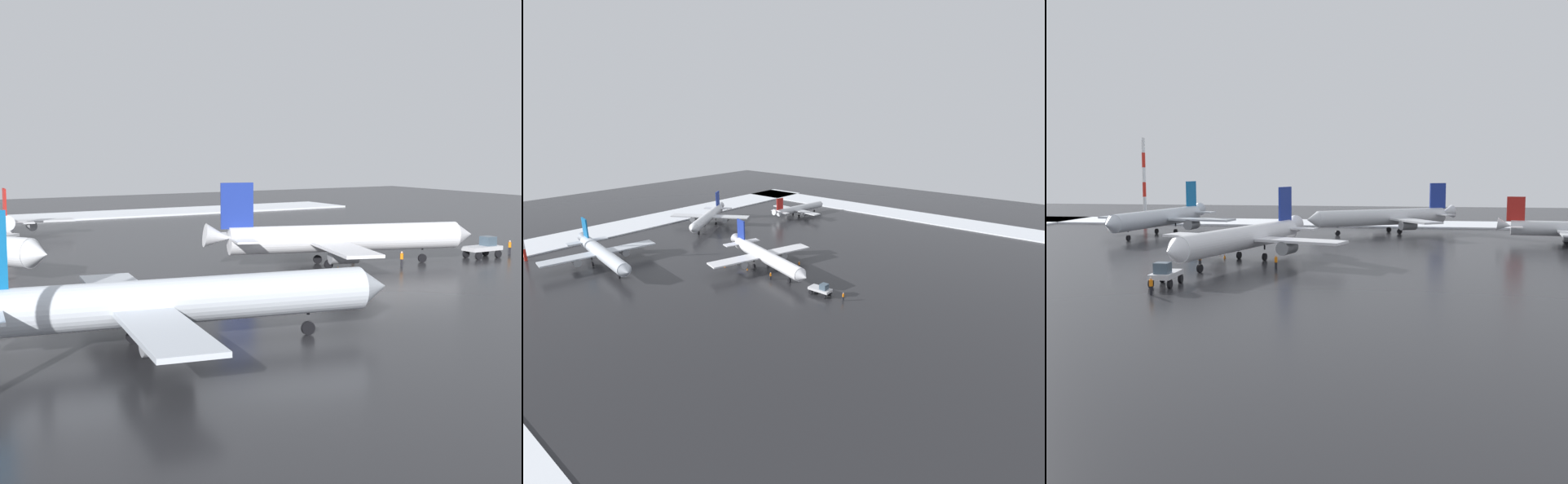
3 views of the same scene
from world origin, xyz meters
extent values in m
plane|color=#232326|center=(0.00, 0.00, 0.00)|extent=(240.00, 240.00, 0.00)
cube|color=white|center=(0.00, -50.00, 0.16)|extent=(152.00, 16.00, 0.33)
cylinder|color=white|center=(4.86, 10.53, 3.08)|extent=(10.32, 26.15, 2.99)
cone|color=white|center=(8.88, 24.20, 3.08)|extent=(3.32, 2.83, 2.84)
cone|color=white|center=(0.79, -3.30, 3.61)|extent=(3.32, 3.73, 2.91)
cube|color=white|center=(-2.80, 10.04, 2.81)|extent=(12.06, 6.94, 0.32)
cylinder|color=gray|center=(-0.99, 9.96, 1.93)|extent=(2.53, 3.37, 1.76)
cube|color=white|center=(11.04, 5.97, 2.81)|extent=(12.06, 6.94, 0.32)
cylinder|color=gray|center=(9.47, 6.88, 1.93)|extent=(2.53, 3.37, 1.76)
cube|color=navy|center=(1.39, -1.28, 6.86)|extent=(1.30, 3.46, 4.92)
cube|color=white|center=(-1.09, -0.37, 3.43)|extent=(4.70, 3.39, 0.21)
cube|color=white|center=(3.97, -1.86, 3.43)|extent=(4.70, 3.39, 0.21)
cylinder|color=black|center=(7.47, 19.39, 1.76)|extent=(0.21, 0.21, 0.62)
cylinder|color=black|center=(7.47, 19.39, 0.48)|extent=(0.57, 1.01, 0.97)
cylinder|color=black|center=(2.26, 8.55, 1.76)|extent=(0.21, 0.21, 0.62)
cylinder|color=black|center=(2.26, 8.55, 0.48)|extent=(0.57, 1.01, 0.97)
cylinder|color=black|center=(5.97, 7.46, 1.76)|extent=(0.21, 0.21, 0.62)
cylinder|color=black|center=(5.97, 7.46, 0.48)|extent=(0.57, 1.01, 0.97)
cylinder|color=silver|center=(-11.39, -29.80, 3.05)|extent=(23.59, 16.55, 2.96)
cone|color=silver|center=(0.49, -22.21, 3.05)|extent=(3.27, 3.49, 2.81)
cone|color=silver|center=(-23.41, -37.48, 3.57)|extent=(3.97, 3.79, 2.88)
cube|color=silver|center=(-17.43, -25.19, 2.78)|extent=(9.32, 11.59, 0.31)
cylinder|color=gray|center=(-16.13, -26.42, 1.91)|extent=(3.43, 3.06, 1.74)
cube|color=silver|center=(-9.75, -37.21, 2.78)|extent=(9.32, 11.59, 0.31)
cylinder|color=gray|center=(-10.32, -35.51, 1.91)|extent=(3.43, 3.06, 1.74)
cube|color=navy|center=(-21.65, -36.35, 6.79)|extent=(3.10, 2.14, 4.87)
cube|color=silver|center=(-22.91, -34.06, 3.39)|extent=(4.16, 4.74, 0.21)
cube|color=silver|center=(-20.10, -38.46, 3.39)|extent=(4.16, 4.74, 0.21)
cylinder|color=black|center=(-3.69, -24.88, 1.74)|extent=(0.21, 0.21, 0.61)
cylinder|color=black|center=(-3.69, -24.88, 0.48)|extent=(0.97, 0.77, 0.96)
cylinder|color=black|center=(-14.62, -29.59, 1.74)|extent=(0.21, 0.21, 0.61)
cylinder|color=black|center=(-14.62, -29.59, 0.48)|extent=(0.97, 0.77, 0.96)
cylinder|color=black|center=(-12.56, -32.81, 1.74)|extent=(0.21, 0.21, 0.61)
cylinder|color=black|center=(-12.56, -32.81, 0.48)|extent=(0.97, 0.77, 0.96)
cylinder|color=silver|center=(28.17, -20.24, 3.14)|extent=(7.41, 27.02, 3.05)
cone|color=silver|center=(30.54, -5.91, 3.14)|extent=(3.21, 2.60, 2.89)
cone|color=silver|center=(25.76, -34.74, 3.67)|extent=(3.08, 3.58, 2.96)
cube|color=silver|center=(20.48, -21.68, 2.87)|extent=(12.14, 5.80, 0.32)
cylinder|color=gray|center=(22.32, -21.54, 1.97)|extent=(2.27, 3.30, 1.79)
cube|color=silver|center=(34.97, -24.09, 2.87)|extent=(12.14, 5.80, 0.32)
cylinder|color=gray|center=(33.28, -23.36, 1.97)|extent=(2.27, 3.30, 1.79)
cube|color=#0C5999|center=(26.11, -32.61, 6.99)|extent=(0.91, 3.59, 5.02)
cube|color=silver|center=(23.49, -32.00, 3.50)|extent=(4.63, 3.00, 0.22)
cube|color=silver|center=(28.79, -32.88, 3.50)|extent=(4.63, 3.00, 0.22)
cylinder|color=black|center=(29.71, -10.95, 1.79)|extent=(0.22, 0.22, 0.63)
cylinder|color=black|center=(29.71, -10.95, 0.49)|extent=(0.47, 1.02, 0.99)
cylinder|color=black|center=(25.78, -22.57, 1.79)|extent=(0.22, 0.22, 0.63)
cylinder|color=black|center=(25.78, -22.57, 0.49)|extent=(0.47, 1.02, 0.99)
cylinder|color=black|center=(29.67, -23.21, 1.79)|extent=(0.22, 0.22, 0.63)
cylinder|color=black|center=(29.67, -23.21, 0.49)|extent=(0.47, 1.02, 0.99)
cone|color=silver|center=(-31.55, -18.03, 2.89)|extent=(2.75, 2.33, 2.33)
cube|color=silver|center=(-41.64, -22.59, 2.25)|extent=(4.22, 9.48, 0.25)
cylinder|color=gray|center=(-41.82, -21.14, 1.55)|extent=(2.55, 1.70, 1.41)
cube|color=red|center=(-33.23, -17.82, 5.50)|extent=(2.83, 0.60, 3.95)
cube|color=silver|center=(-33.64, -19.90, 2.75)|extent=(2.24, 3.58, 0.17)
cube|color=silver|center=(-33.11, -15.70, 2.75)|extent=(2.24, 3.58, 0.17)
cylinder|color=black|center=(-41.12, -18.39, 1.41)|extent=(0.17, 0.17, 0.49)
cylinder|color=black|center=(-41.12, -18.39, 0.39)|extent=(0.80, 0.34, 0.78)
cylinder|color=black|center=(-40.73, -15.32, 1.41)|extent=(0.17, 0.17, 0.49)
cylinder|color=black|center=(-40.73, -15.32, 0.39)|extent=(0.80, 0.34, 0.78)
cube|color=silver|center=(8.26, 27.99, 1.15)|extent=(2.26, 4.63, 0.50)
cube|color=#3F5160|center=(8.24, 28.91, 1.95)|extent=(1.52, 1.42, 1.10)
cylinder|color=black|center=(7.25, 29.59, 0.45)|extent=(0.33, 0.90, 0.90)
cylinder|color=black|center=(9.23, 29.61, 0.45)|extent=(0.33, 0.90, 0.90)
cylinder|color=black|center=(7.29, 26.37, 0.45)|extent=(0.33, 0.90, 0.90)
cylinder|color=black|center=(9.27, 26.39, 0.45)|extent=(0.33, 0.90, 0.90)
cylinder|color=black|center=(7.76, 33.01, 0.42)|extent=(0.16, 0.16, 0.85)
cylinder|color=black|center=(7.79, 33.21, 0.42)|extent=(0.16, 0.16, 0.85)
cylinder|color=orange|center=(7.78, 33.11, 1.16)|extent=(0.36, 0.36, 0.62)
sphere|color=tan|center=(7.78, 33.11, 1.59)|extent=(0.24, 0.24, 0.24)
cylinder|color=black|center=(8.91, 15.21, 0.42)|extent=(0.16, 0.16, 0.85)
cylinder|color=black|center=(8.72, 15.26, 0.42)|extent=(0.16, 0.16, 0.85)
cylinder|color=orange|center=(8.82, 15.24, 1.16)|extent=(0.36, 0.36, 0.62)
sphere|color=tan|center=(8.82, 15.24, 1.59)|extent=(0.24, 0.24, 0.24)
cylinder|color=black|center=(-0.75, 15.64, 0.42)|extent=(0.16, 0.16, 0.85)
cylinder|color=black|center=(-0.66, 15.81, 0.42)|extent=(0.16, 0.16, 0.85)
cylinder|color=orange|center=(-0.71, 15.72, 1.16)|extent=(0.36, 0.36, 0.62)
sphere|color=tan|center=(-0.71, 15.72, 1.59)|extent=(0.24, 0.24, 0.24)
cylinder|color=red|center=(38.58, -39.30, 1.53)|extent=(0.70, 0.70, 3.06)
cylinder|color=white|center=(38.58, -39.30, 4.59)|extent=(0.70, 0.70, 3.06)
cylinder|color=red|center=(38.58, -39.30, 7.65)|extent=(0.70, 0.70, 3.06)
cylinder|color=white|center=(38.58, -39.30, 10.70)|extent=(0.70, 0.70, 3.06)
cylinder|color=red|center=(38.58, -39.30, 13.76)|extent=(0.70, 0.70, 3.06)
cylinder|color=white|center=(38.58, -39.30, 16.82)|extent=(0.70, 0.70, 3.06)
cone|color=orange|center=(8.00, 7.26, 0.28)|extent=(0.36, 0.36, 0.55)
cone|color=orange|center=(10.13, 1.91, 0.28)|extent=(0.36, 0.36, 0.55)
camera|label=1|loc=(75.87, -41.70, 13.57)|focal=55.00mm
camera|label=2|loc=(70.31, 70.26, 34.45)|focal=28.00mm
camera|label=3|loc=(-16.08, 90.86, 11.80)|focal=45.00mm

